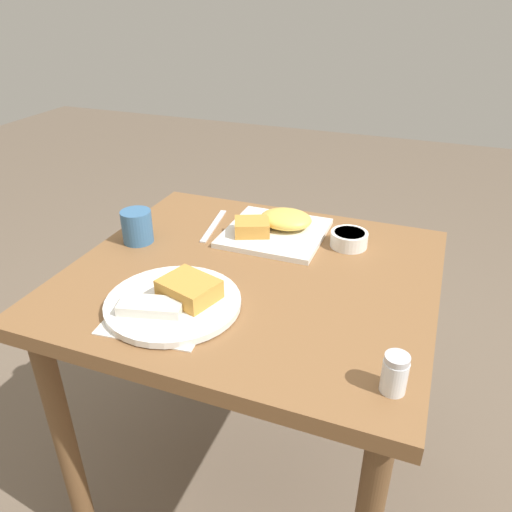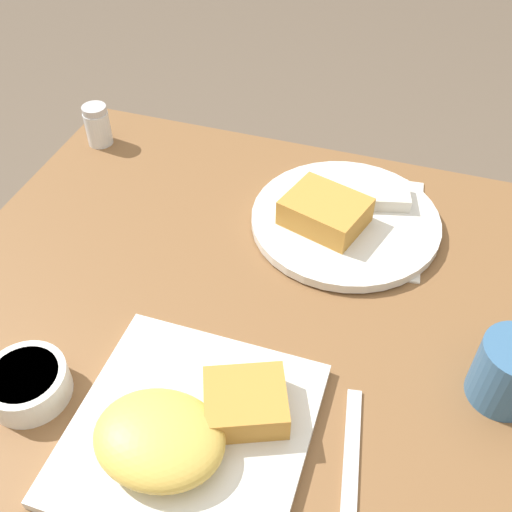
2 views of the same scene
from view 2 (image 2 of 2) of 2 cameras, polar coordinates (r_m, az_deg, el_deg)
name	(u,v)px [view 2 (image 2 of 2)]	position (r m, az deg, el deg)	size (l,w,h in m)	color
dining_table	(242,351)	(0.87, -1.34, -9.04)	(0.82, 0.75, 0.74)	brown
menu_card	(354,220)	(0.91, 9.28, 3.44)	(0.22, 0.24, 0.00)	silver
plate_square_near	(186,430)	(0.66, -6.65, -16.14)	(0.25, 0.25, 0.06)	white
plate_oval_far	(342,216)	(0.88, 8.22, 3.79)	(0.28, 0.28, 0.05)	white
sauce_ramekin	(28,383)	(0.73, -20.93, -11.25)	(0.09, 0.09, 0.04)	white
salt_shaker	(98,127)	(1.08, -14.82, 11.76)	(0.04, 0.04, 0.07)	white
butter_knife	(350,475)	(0.66, 8.97, -19.89)	(0.05, 0.20, 0.00)	silver
coffee_mug	(509,372)	(0.72, 22.96, -10.14)	(0.08, 0.08, 0.08)	#386693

